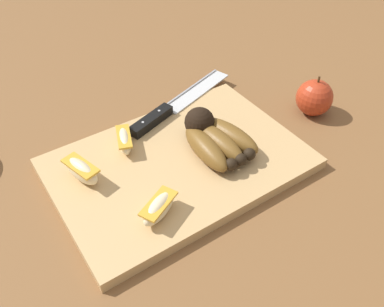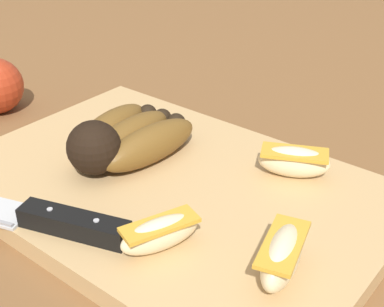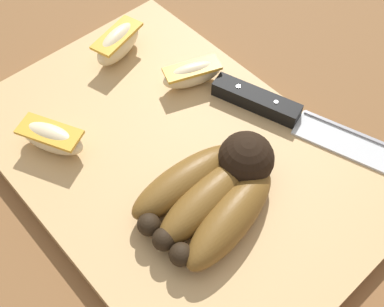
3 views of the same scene
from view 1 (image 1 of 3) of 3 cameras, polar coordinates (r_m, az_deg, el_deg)
The scene contains 8 objects.
ground_plane at distance 0.70m, azimuth -1.82°, elevation -2.62°, with size 6.00×6.00×0.00m, color brown.
cutting_board at distance 0.70m, azimuth -1.85°, elevation -1.42°, with size 0.42×0.29×0.02m, color tan.
banana_bunch at distance 0.71m, azimuth 3.22°, elevation 2.18°, with size 0.11×0.15×0.06m.
chefs_knife at distance 0.80m, azimuth -3.37°, elevation 6.19°, with size 0.28×0.11×0.02m.
apple_wedge_near at distance 0.60m, azimuth -4.66°, elevation -7.57°, with size 0.08×0.06×0.03m.
apple_wedge_middle at distance 0.72m, azimuth -9.45°, elevation 1.85°, with size 0.05×0.07×0.03m.
apple_wedge_far at distance 0.67m, azimuth -15.22°, elevation -2.33°, with size 0.04×0.08×0.04m.
whole_apple at distance 0.85m, azimuth 16.77°, elevation 7.51°, with size 0.07×0.07×0.08m.
Camera 1 is at (-0.26, -0.42, 0.50)m, focal length 38.07 mm.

